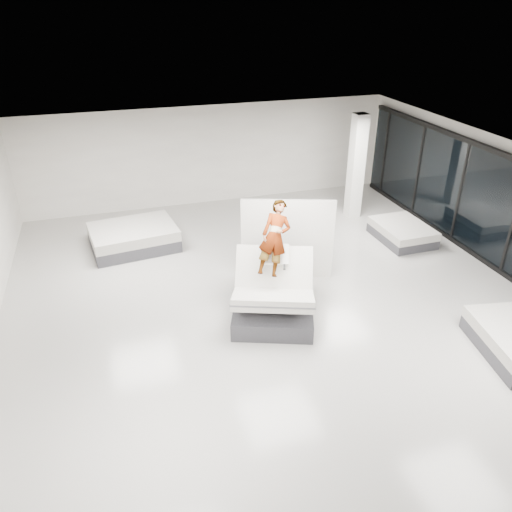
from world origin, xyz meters
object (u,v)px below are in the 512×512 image
Objects in this scene: hero_bed at (273,296)px; person at (275,251)px; flat_bed_left_far at (134,237)px; flat_bed_right_far at (402,232)px; column at (356,167)px; divider_panel at (287,239)px; remote at (284,267)px.

person reaches higher than hero_bed.
person is at bearing -54.64° from flat_bed_left_far.
hero_bed is 4.97m from flat_bed_left_far.
flat_bed_right_far is 0.55× the size of column.
hero_bed is 0.84× the size of column.
flat_bed_right_far is at bearing -75.14° from column.
divider_panel is at bearing 78.17° from person.
hero_bed is at bearing -90.00° from person.
hero_bed reaches higher than flat_bed_right_far.
remote is at bearing -93.09° from divider_panel.
column is (-0.54, 2.05, 1.36)m from flat_bed_right_far.
column is (4.18, 4.47, 1.15)m from hero_bed.
hero_bed is 6.23m from column.
flat_bed_left_far is at bearing 166.39° from flat_bed_right_far.
flat_bed_right_far is at bearing 44.91° from person.
flat_bed_right_far is (4.61, 2.10, -1.15)m from person.
flat_bed_left_far is (-2.84, 4.29, -0.88)m from remote.
divider_panel is (0.85, 1.48, 0.56)m from hero_bed.
flat_bed_left_far is (-7.37, 1.78, 0.07)m from flat_bed_right_far.
divider_panel is (0.73, 1.16, -0.37)m from person.
divider_panel is 4.49m from flat_bed_left_far.
flat_bed_right_far is at bearing 49.38° from remote.
divider_panel is 4.06m from flat_bed_right_far.
divider_panel is at bearing 60.14° from hero_bed.
divider_panel is 1.27× the size of flat_bed_right_far.
column reaches higher than hero_bed.
divider_panel reaches higher than hero_bed.
column is (6.82, 0.27, 1.29)m from flat_bed_left_far.
flat_bed_left_far is (-2.64, 4.21, -0.14)m from hero_bed.
flat_bed_right_far is (4.52, 2.51, -0.95)m from remote.
divider_panel reaches higher than flat_bed_right_far.
hero_bed is at bearing -152.85° from flat_bed_right_far.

